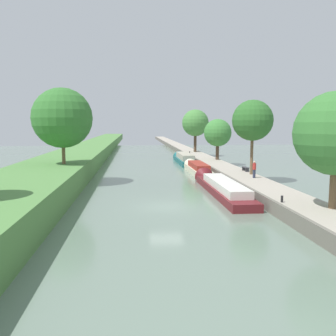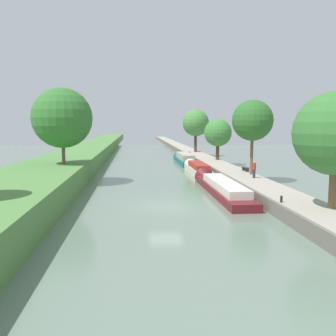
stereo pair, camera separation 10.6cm
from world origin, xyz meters
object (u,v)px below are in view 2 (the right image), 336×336
person_walking (254,169)px  mooring_bollard_far (190,153)px  narrowboat_teal (184,159)px  park_bench (245,168)px  narrowboat_cream (197,168)px  narrowboat_maroon (220,186)px  mooring_bollard_near (281,199)px

person_walking → mooring_bollard_far: (-1.83, 28.85, -0.65)m
narrowboat_teal → park_bench: (4.44, -17.83, 0.62)m
narrowboat_cream → narrowboat_teal: (0.01, 11.94, 0.08)m
narrowboat_cream → park_bench: (4.46, -5.88, 0.70)m
narrowboat_maroon → park_bench: bearing=57.1°
narrowboat_cream → park_bench: narrowboat_cream is taller
narrowboat_maroon → narrowboat_cream: 13.00m
narrowboat_maroon → mooring_bollard_near: size_ratio=34.56×
narrowboat_maroon → mooring_bollard_far: mooring_bollard_far is taller
narrowboat_teal → park_bench: size_ratio=8.70×
mooring_bollard_far → narrowboat_cream: bearing=-96.0°
narrowboat_teal → mooring_bollard_far: narrowboat_teal is taller
narrowboat_teal → park_bench: narrowboat_teal is taller
park_bench → narrowboat_cream: bearing=127.1°
narrowboat_maroon → park_bench: (4.61, 7.12, 0.76)m
narrowboat_cream → narrowboat_maroon: bearing=-90.7°
narrowboat_teal → mooring_bollard_far: (1.88, 6.02, 0.49)m
narrowboat_teal → mooring_bollard_far: 6.32m
mooring_bollard_near → park_bench: park_bench is taller
narrowboat_maroon → park_bench: 8.51m
narrowboat_teal → mooring_bollard_near: 33.82m
narrowboat_maroon → mooring_bollard_far: (2.05, 30.96, 0.64)m
narrowboat_cream → park_bench: 7.41m
narrowboat_maroon → narrowboat_cream: (0.15, 13.00, 0.06)m
park_bench → mooring_bollard_far: bearing=96.1°
person_walking → park_bench: 5.09m
narrowboat_maroon → narrowboat_cream: bearing=89.3°
mooring_bollard_far → park_bench: size_ratio=0.30×
person_walking → mooring_bollard_far: size_ratio=3.69×
mooring_bollard_near → mooring_bollard_far: size_ratio=1.00×
person_walking → mooring_bollard_near: 11.10m
mooring_bollard_near → park_bench: size_ratio=0.30×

